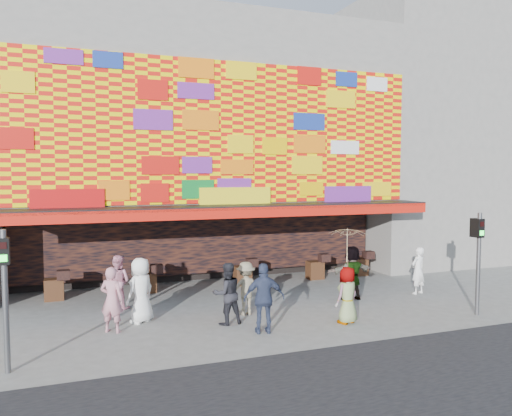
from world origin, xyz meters
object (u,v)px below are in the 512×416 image
at_px(ped_b, 112,300).
at_px(ped_d, 246,288).
at_px(signal_left, 5,285).
at_px(signal_right, 479,252).
at_px(ped_a, 141,290).
at_px(parasol, 348,245).
at_px(ped_g, 347,295).
at_px(ped_f, 352,273).
at_px(ped_h, 418,270).
at_px(ped_i, 118,282).
at_px(ped_e, 264,298).
at_px(ped_c, 227,293).

bearing_deg(ped_b, ped_d, -143.93).
xyz_separation_m(signal_left, signal_right, (12.40, 0.00, 0.00)).
relative_size(signal_right, ped_a, 1.66).
distance_m(ped_a, parasol, 5.85).
distance_m(ped_b, ped_g, 6.32).
relative_size(ped_a, ped_d, 1.16).
height_order(ped_f, ped_g, ped_f).
relative_size(signal_left, ped_d, 1.92).
bearing_deg(ped_f, ped_b, 3.07).
bearing_deg(signal_right, ped_h, 89.42).
bearing_deg(ped_i, ped_g, -178.29).
height_order(signal_right, parasol, signal_right).
xyz_separation_m(ped_b, ped_d, (3.80, 0.33, -0.08)).
distance_m(signal_left, parasol, 8.42).
bearing_deg(signal_left, signal_right, 0.00).
xyz_separation_m(signal_left, ped_e, (5.93, 0.58, -0.94)).
bearing_deg(parasol, ped_e, -179.72).
bearing_deg(ped_a, ped_h, 143.25).
xyz_separation_m(ped_a, parasol, (5.34, -2.03, 1.27)).
xyz_separation_m(signal_left, ped_g, (8.40, 0.59, -1.08)).
relative_size(ped_a, ped_b, 1.05).
bearing_deg(ped_i, signal_right, -169.37).
bearing_deg(parasol, ped_f, 56.25).
height_order(signal_left, ped_c, signal_left).
bearing_deg(ped_b, ped_i, -67.07).
bearing_deg(ped_f, ped_g, 53.40).
xyz_separation_m(signal_left, ped_a, (3.06, 2.62, -0.95)).
bearing_deg(ped_e, ped_f, -139.52).
height_order(signal_right, ped_e, signal_right).
height_order(ped_e, ped_h, ped_e).
bearing_deg(ped_i, ped_c, 169.29).
xyz_separation_m(ped_e, ped_f, (3.94, 2.22, -0.03)).
height_order(signal_left, ped_f, signal_left).
height_order(ped_a, ped_b, ped_a).
relative_size(ped_h, parasol, 0.85).
xyz_separation_m(ped_f, parasol, (-1.47, -2.21, 1.29)).
distance_m(signal_right, ped_b, 10.41).
relative_size(ped_a, ped_i, 1.10).
bearing_deg(signal_right, ped_g, 171.55).
bearing_deg(parasol, ped_i, 147.23).
bearing_deg(ped_a, parasol, 121.87).
distance_m(signal_right, ped_g, 4.19).
relative_size(signal_right, ped_b, 1.74).
distance_m(signal_left, ped_g, 8.49).
relative_size(ped_b, ped_d, 1.11).
distance_m(ped_c, parasol, 3.57).
distance_m(ped_d, ped_e, 1.77).
bearing_deg(parasol, signal_right, -8.45).
bearing_deg(signal_left, ped_e, 5.61).
relative_size(signal_left, ped_i, 1.82).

